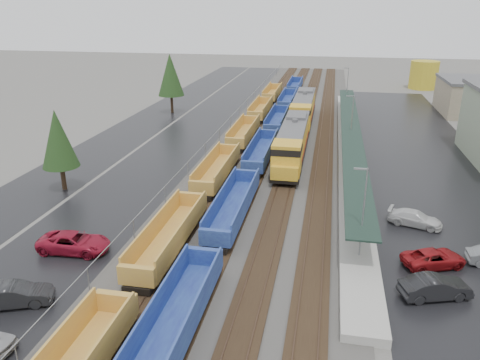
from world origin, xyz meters
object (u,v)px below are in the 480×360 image
object	(u,v)px
parked_car_west_b	(15,295)
parked_car_east_b	(434,258)
locomotive_trail	(303,109)
parked_car_west_c	(74,243)
locomotive_lead	(292,143)
well_string_blue	(261,152)
storage_tank	(424,75)
parked_car_east_a	(435,287)
well_string_yellow	(217,170)
parked_car_east_c	(415,219)

from	to	relation	value
parked_car_west_b	parked_car_east_b	bearing A→B (deg)	-91.48
locomotive_trail	parked_car_west_c	bearing A→B (deg)	-108.00
locomotive_lead	parked_car_east_b	distance (m)	27.43
well_string_blue	storage_tank	world-z (taller)	storage_tank
storage_tank	parked_car_east_a	bearing A→B (deg)	-98.56
parked_car_west_b	locomotive_lead	bearing A→B (deg)	-46.32
well_string_yellow	parked_car_east_b	size ratio (longest dim) A/B	23.26
parked_car_west_b	parked_car_east_a	xyz separation A→B (m)	(28.25, 6.41, 0.01)
well_string_blue	parked_car_east_c	world-z (taller)	well_string_blue
parked_car_east_b	parked_car_east_c	bearing A→B (deg)	-20.40
parked_car_west_b	parked_car_east_b	distance (m)	30.93
locomotive_trail	parked_car_west_b	size ratio (longest dim) A/B	4.43
locomotive_trail	parked_car_west_c	world-z (taller)	locomotive_trail
parked_car_west_b	parked_car_west_c	xyz separation A→B (m)	(0.10, 7.62, 0.01)
locomotive_trail	parked_car_east_b	xyz separation A→B (m)	(13.23, -44.96, -1.90)
locomotive_trail	well_string_blue	xyz separation A→B (m)	(-4.00, -21.13, -1.40)
locomotive_trail	well_string_yellow	world-z (taller)	locomotive_trail
locomotive_trail	parked_car_east_b	bearing A→B (deg)	-73.60
locomotive_lead	parked_car_west_b	world-z (taller)	locomotive_lead
locomotive_lead	parked_car_west_b	distance (m)	38.22
locomotive_trail	parked_car_west_b	distance (m)	57.99
storage_tank	parked_car_east_a	distance (m)	92.51
locomotive_trail	parked_car_west_c	size ratio (longest dim) A/B	3.68
locomotive_trail	parked_car_west_b	bearing A→B (deg)	-105.76
storage_tank	parked_car_east_a	xyz separation A→B (m)	(-13.77, -91.44, -2.51)
parked_car_west_c	parked_car_east_c	bearing A→B (deg)	-72.34
storage_tank	locomotive_lead	bearing A→B (deg)	-112.62
well_string_blue	parked_car_west_b	bearing A→B (deg)	-108.72
storage_tank	parked_car_west_b	bearing A→B (deg)	-113.24
locomotive_trail	parked_car_east_a	bearing A→B (deg)	-75.78
storage_tank	well_string_blue	bearing A→B (deg)	-115.60
locomotive_trail	storage_tank	xyz separation A→B (m)	(26.28, 42.07, 0.73)
locomotive_trail	storage_tank	distance (m)	49.61
storage_tank	parked_car_east_b	size ratio (longest dim) A/B	1.33
well_string_yellow	parked_car_east_b	xyz separation A→B (m)	(21.23, -15.73, -0.51)
well_string_yellow	parked_car_east_a	xyz separation A→B (m)	(20.51, -20.14, -0.39)
well_string_yellow	storage_tank	distance (m)	79.14
well_string_yellow	storage_tank	xyz separation A→B (m)	(34.28, 71.30, 2.12)
parked_car_west_b	parked_car_east_c	size ratio (longest dim) A/B	1.01
parked_car_west_b	parked_car_east_a	world-z (taller)	parked_car_east_a
parked_car_west_b	parked_car_east_c	world-z (taller)	parked_car_west_b
parked_car_west_c	parked_car_east_b	distance (m)	29.06
well_string_yellow	parked_car_east_b	bearing A→B (deg)	-36.53
well_string_yellow	parked_car_west_b	bearing A→B (deg)	-106.26
well_string_blue	parked_car_east_b	bearing A→B (deg)	-54.13
locomotive_trail	parked_car_east_c	distance (m)	39.82
well_string_yellow	parked_car_west_c	xyz separation A→B (m)	(-7.65, -18.94, -0.39)
parked_car_east_b	parked_car_east_c	size ratio (longest dim) A/B	1.03
parked_car_east_a	parked_car_west_b	bearing A→B (deg)	84.37
well_string_blue	parked_car_west_b	size ratio (longest dim) A/B	25.18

